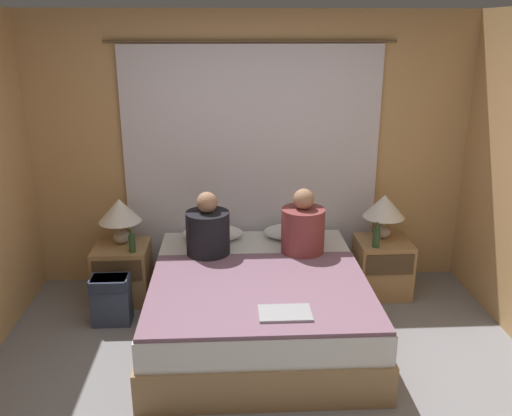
# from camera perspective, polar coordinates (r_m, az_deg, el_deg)

# --- Properties ---
(ground_plane) EXTENTS (16.00, 16.00, 0.00)m
(ground_plane) POSITION_cam_1_polar(r_m,az_deg,el_deg) (3.78, 0.96, -19.75)
(ground_plane) COLOR gray
(wall_back) EXTENTS (4.13, 0.06, 2.50)m
(wall_back) POSITION_cam_1_polar(r_m,az_deg,el_deg) (5.03, -0.47, 5.93)
(wall_back) COLOR tan
(wall_back) RESTS_ON ground_plane
(curtain_panel) EXTENTS (2.52, 0.02, 2.24)m
(curtain_panel) POSITION_cam_1_polar(r_m,az_deg,el_deg) (5.00, -0.43, 4.30)
(curtain_panel) COLOR silver
(curtain_panel) RESTS_ON ground_plane
(bed) EXTENTS (1.68, 1.93, 0.52)m
(bed) POSITION_cam_1_polar(r_m,az_deg,el_deg) (4.36, 0.20, -10.11)
(bed) COLOR #99754C
(bed) RESTS_ON ground_plane
(nightstand_left) EXTENTS (0.47, 0.46, 0.51)m
(nightstand_left) POSITION_cam_1_polar(r_m,az_deg,el_deg) (5.03, -13.84, -6.60)
(nightstand_left) COLOR #A87F51
(nightstand_left) RESTS_ON ground_plane
(nightstand_right) EXTENTS (0.47, 0.46, 0.51)m
(nightstand_right) POSITION_cam_1_polar(r_m,az_deg,el_deg) (5.13, 13.12, -6.05)
(nightstand_right) COLOR #A87F51
(nightstand_right) RESTS_ON ground_plane
(lamp_left) EXTENTS (0.38, 0.38, 0.41)m
(lamp_left) POSITION_cam_1_polar(r_m,az_deg,el_deg) (4.90, -14.16, -0.45)
(lamp_left) COLOR #B2A899
(lamp_left) RESTS_ON nightstand_left
(lamp_right) EXTENTS (0.38, 0.38, 0.41)m
(lamp_right) POSITION_cam_1_polar(r_m,az_deg,el_deg) (5.00, 13.34, -0.01)
(lamp_right) COLOR #B2A899
(lamp_right) RESTS_ON nightstand_right
(pillow_left) EXTENTS (0.55, 0.33, 0.12)m
(pillow_left) POSITION_cam_1_polar(r_m,az_deg,el_deg) (4.92, -4.60, -2.66)
(pillow_left) COLOR white
(pillow_left) RESTS_ON bed
(pillow_right) EXTENTS (0.55, 0.33, 0.12)m
(pillow_right) POSITION_cam_1_polar(r_m,az_deg,el_deg) (4.95, 4.00, -2.50)
(pillow_right) COLOR white
(pillow_right) RESTS_ON bed
(blanket_on_bed) EXTENTS (1.62, 1.28, 0.03)m
(blanket_on_bed) POSITION_cam_1_polar(r_m,az_deg,el_deg) (3.97, 0.44, -8.65)
(blanket_on_bed) COLOR slate
(blanket_on_bed) RESTS_ON bed
(person_left_in_bed) EXTENTS (0.36, 0.36, 0.56)m
(person_left_in_bed) POSITION_cam_1_polar(r_m,az_deg,el_deg) (4.51, -5.09, -2.49)
(person_left_in_bed) COLOR black
(person_left_in_bed) RESTS_ON bed
(person_right_in_bed) EXTENTS (0.36, 0.36, 0.58)m
(person_right_in_bed) POSITION_cam_1_polar(r_m,az_deg,el_deg) (4.54, 4.96, -2.22)
(person_right_in_bed) COLOR brown
(person_right_in_bed) RESTS_ON bed
(beer_bottle_on_left_stand) EXTENTS (0.06, 0.06, 0.21)m
(beer_bottle_on_left_stand) POSITION_cam_1_polar(r_m,az_deg,el_deg) (4.75, -12.93, -3.60)
(beer_bottle_on_left_stand) COLOR #2D4C28
(beer_bottle_on_left_stand) RESTS_ON nightstand_left
(beer_bottle_on_right_stand) EXTENTS (0.06, 0.06, 0.23)m
(beer_bottle_on_right_stand) POSITION_cam_1_polar(r_m,az_deg,el_deg) (4.84, 12.55, -3.04)
(beer_bottle_on_right_stand) COLOR #2D4C28
(beer_bottle_on_right_stand) RESTS_ON nightstand_right
(laptop_on_bed) EXTENTS (0.35, 0.22, 0.02)m
(laptop_on_bed) POSITION_cam_1_polar(r_m,az_deg,el_deg) (3.64, 3.07, -10.99)
(laptop_on_bed) COLOR #9EA0A5
(laptop_on_bed) RESTS_ON blanket_on_bed
(backpack_on_floor) EXTENTS (0.31, 0.22, 0.42)m
(backpack_on_floor) POSITION_cam_1_polar(r_m,az_deg,el_deg) (4.67, -15.02, -9.07)
(backpack_on_floor) COLOR #333D56
(backpack_on_floor) RESTS_ON ground_plane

